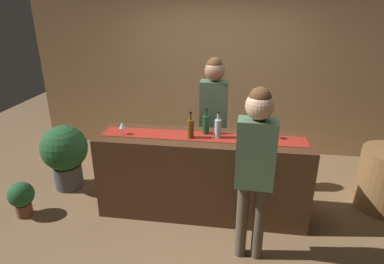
# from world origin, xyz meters

# --- Properties ---
(ground_plane) EXTENTS (10.00, 10.00, 0.00)m
(ground_plane) POSITION_xyz_m (0.00, 0.00, 0.00)
(ground_plane) COLOR brown
(back_wall) EXTENTS (6.00, 0.12, 2.90)m
(back_wall) POSITION_xyz_m (0.00, 1.90, 1.45)
(back_wall) COLOR tan
(back_wall) RESTS_ON ground
(bar_counter) EXTENTS (2.37, 0.60, 0.97)m
(bar_counter) POSITION_xyz_m (0.00, 0.00, 0.49)
(bar_counter) COLOR #472B19
(bar_counter) RESTS_ON ground
(counter_runner_cloth) EXTENTS (2.25, 0.28, 0.01)m
(counter_runner_cloth) POSITION_xyz_m (0.00, 0.00, 0.97)
(counter_runner_cloth) COLOR maroon
(counter_runner_cloth) RESTS_ON bar_counter
(wine_bottle_amber) EXTENTS (0.07, 0.07, 0.30)m
(wine_bottle_amber) POSITION_xyz_m (-0.13, -0.06, 1.08)
(wine_bottle_amber) COLOR brown
(wine_bottle_amber) RESTS_ON bar_counter
(wine_bottle_clear) EXTENTS (0.07, 0.07, 0.30)m
(wine_bottle_clear) POSITION_xyz_m (0.16, -0.01, 1.08)
(wine_bottle_clear) COLOR #B2C6C1
(wine_bottle_clear) RESTS_ON bar_counter
(wine_bottle_green) EXTENTS (0.07, 0.07, 0.30)m
(wine_bottle_green) POSITION_xyz_m (0.02, 0.09, 1.08)
(wine_bottle_green) COLOR #194723
(wine_bottle_green) RESTS_ON bar_counter
(wine_glass_near_customer) EXTENTS (0.07, 0.07, 0.14)m
(wine_glass_near_customer) POSITION_xyz_m (-0.90, -0.07, 1.08)
(wine_glass_near_customer) COLOR silver
(wine_glass_near_customer) RESTS_ON bar_counter
(wine_glass_mid_counter) EXTENTS (0.07, 0.07, 0.14)m
(wine_glass_mid_counter) POSITION_xyz_m (0.80, 0.06, 1.08)
(wine_glass_mid_counter) COLOR silver
(wine_glass_mid_counter) RESTS_ON bar_counter
(bartender) EXTENTS (0.34, 0.25, 1.75)m
(bartender) POSITION_xyz_m (0.07, 0.58, 1.09)
(bartender) COLOR #26262B
(bartender) RESTS_ON ground
(customer_sipping) EXTENTS (0.35, 0.24, 1.72)m
(customer_sipping) POSITION_xyz_m (0.54, -0.67, 1.07)
(customer_sipping) COLOR brown
(customer_sipping) RESTS_ON ground
(potted_plant_tall) EXTENTS (0.60, 0.60, 0.88)m
(potted_plant_tall) POSITION_xyz_m (-1.86, 0.29, 0.51)
(potted_plant_tall) COLOR #4C4C51
(potted_plant_tall) RESTS_ON ground
(potted_plant_small) EXTENTS (0.29, 0.29, 0.43)m
(potted_plant_small) POSITION_xyz_m (-2.07, -0.40, 0.25)
(potted_plant_small) COLOR brown
(potted_plant_small) RESTS_ON ground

